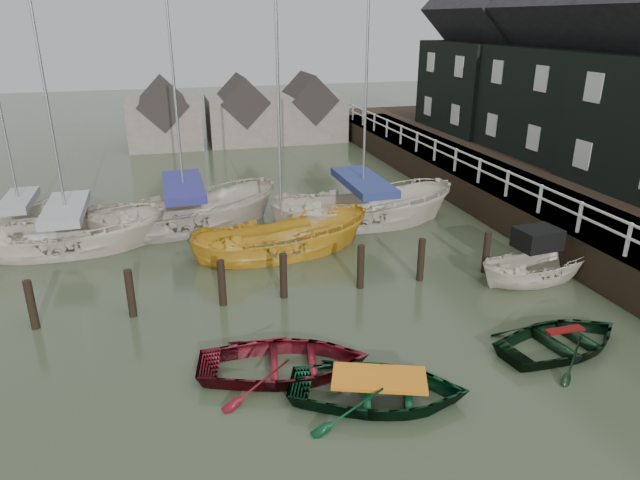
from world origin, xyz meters
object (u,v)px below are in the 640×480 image
object	(u,v)px
rowboat_red	(285,372)
sailboat_b	(187,227)
sailboat_a	(72,248)
sailboat_c	(282,252)
motorboat	(536,276)
sailboat_e	(24,230)
sailboat_d	(362,221)
rowboat_dkgreen	(561,349)
rowboat_green	(378,400)

from	to	relation	value
rowboat_red	sailboat_b	xyz separation A→B (m)	(-1.64, 10.73, 0.06)
sailboat_a	sailboat_c	world-z (taller)	sailboat_a
rowboat_red	motorboat	world-z (taller)	motorboat
rowboat_red	sailboat_e	size ratio (longest dim) A/B	0.38
sailboat_d	rowboat_dkgreen	bearing A→B (deg)	-167.18
sailboat_b	rowboat_green	bearing A→B (deg)	-174.65
sailboat_d	sailboat_e	xyz separation A→B (m)	(-13.05, 2.57, 0.01)
sailboat_c	rowboat_dkgreen	bearing A→B (deg)	-151.72
rowboat_green	rowboat_dkgreen	world-z (taller)	rowboat_green
rowboat_red	sailboat_e	world-z (taller)	sailboat_e
sailboat_d	sailboat_e	bearing A→B (deg)	82.61
sailboat_a	sailboat_b	xyz separation A→B (m)	(4.11, 1.19, -0.00)
sailboat_c	sailboat_e	size ratio (longest dim) A/B	0.99
rowboat_dkgreen	sailboat_b	distance (m)	14.41
sailboat_b	sailboat_c	bearing A→B (deg)	-147.90
sailboat_a	sailboat_b	bearing A→B (deg)	-73.39
sailboat_a	sailboat_c	bearing A→B (deg)	-106.91
motorboat	sailboat_d	bearing A→B (deg)	23.19
rowboat_dkgreen	motorboat	distance (m)	4.20
rowboat_dkgreen	sailboat_c	distance (m)	9.79
rowboat_green	motorboat	xyz separation A→B (m)	(7.06, 4.45, 0.11)
rowboat_green	motorboat	bearing A→B (deg)	-36.98
rowboat_dkgreen	sailboat_a	world-z (taller)	sailboat_a
rowboat_red	sailboat_a	size ratio (longest dim) A/B	0.37
rowboat_dkgreen	sailboat_d	bearing A→B (deg)	-0.06
rowboat_green	sailboat_c	world-z (taller)	sailboat_c
rowboat_dkgreen	motorboat	bearing A→B (deg)	-35.64
rowboat_dkgreen	sailboat_a	size ratio (longest dim) A/B	0.33
rowboat_red	sailboat_b	world-z (taller)	sailboat_b
sailboat_d	sailboat_e	size ratio (longest dim) A/B	1.22
sailboat_b	sailboat_d	xyz separation A→B (m)	(6.92, -1.25, 0.00)
motorboat	sailboat_d	distance (m)	7.46
sailboat_a	sailboat_d	xyz separation A→B (m)	(11.03, -0.06, -0.00)
sailboat_c	sailboat_d	world-z (taller)	sailboat_d
rowboat_red	motorboat	distance (m)	9.27
sailboat_e	sailboat_c	bearing A→B (deg)	-138.44
sailboat_d	rowboat_red	bearing A→B (deg)	154.62
rowboat_green	rowboat_dkgreen	bearing A→B (deg)	-61.58
rowboat_dkgreen	sailboat_c	size ratio (longest dim) A/B	0.35
rowboat_red	sailboat_c	bearing A→B (deg)	-1.38
rowboat_red	sailboat_b	distance (m)	10.85
rowboat_red	sailboat_e	distance (m)	14.34
rowboat_red	rowboat_green	bearing A→B (deg)	-121.59
sailboat_a	sailboat_c	distance (m)	7.57
rowboat_dkgreen	sailboat_e	size ratio (longest dim) A/B	0.34
sailboat_d	sailboat_b	bearing A→B (deg)	83.49
sailboat_a	sailboat_d	distance (m)	11.03
motorboat	sailboat_c	size ratio (longest dim) A/B	0.40
rowboat_dkgreen	sailboat_b	size ratio (longest dim) A/B	0.32
rowboat_red	sailboat_d	bearing A→B (deg)	-19.01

